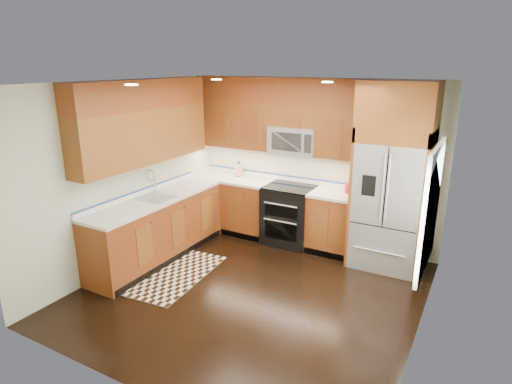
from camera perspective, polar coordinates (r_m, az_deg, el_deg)
The scene contains 16 objects.
ground at distance 5.63m, azimuth -0.61°, elevation -13.13°, with size 4.00×4.00×0.00m, color black.
wall_back at distance 6.85m, azimuth 7.68°, elevation 3.98°, with size 4.00×0.02×2.60m, color beige.
wall_left at distance 6.30m, azimuth -16.67°, elevation 2.26°, with size 0.02×4.00×2.60m, color beige.
wall_right at distance 4.51m, azimuth 22.05°, elevation -4.05°, with size 0.02×4.00×2.60m, color beige.
window at distance 4.67m, azimuth 22.24°, elevation -2.07°, with size 0.04×1.10×1.30m.
base_cabinets at distance 6.72m, azimuth -5.97°, elevation -3.79°, with size 2.85×3.00×0.90m.
countertop at distance 6.59m, azimuth -4.51°, elevation 0.13°, with size 2.86×3.01×0.04m.
upper_cabinets at distance 6.45m, azimuth -4.84°, elevation 9.81°, with size 2.85×3.00×1.15m.
range at distance 6.89m, azimuth 4.45°, elevation -3.06°, with size 0.76×0.67×0.95m.
microwave at distance 6.69m, azimuth 5.15°, elevation 6.90°, with size 0.76×0.40×0.42m.
refrigerator at distance 6.15m, azimuth 17.70°, elevation 1.86°, with size 0.98×0.75×2.60m.
sink_faucet at distance 6.36m, azimuth -13.32°, elevation -0.22°, with size 0.54×0.44×0.37m.
rug at distance 6.15m, azimuth -11.11°, elevation -10.61°, with size 0.91×1.51×0.01m, color black.
knife_block at distance 7.34m, azimuth -2.30°, elevation 2.97°, with size 0.10×0.13×0.26m.
utensil_crock at distance 6.52m, azimuth 12.25°, elevation 0.83°, with size 0.15×0.15×0.33m.
cutting_board at distance 6.66m, azimuth 13.37°, elevation 0.17°, with size 0.32×0.32×0.02m, color brown.
Camera 1 is at (2.42, -4.23, 2.82)m, focal length 30.00 mm.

